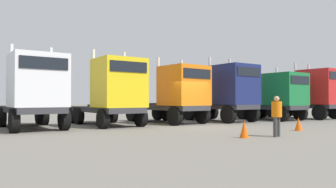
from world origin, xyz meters
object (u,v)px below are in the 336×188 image
(semi_truck_navy, at_px, (227,93))
(traffic_cone_far, at_px, (298,124))
(traffic_cone_near, at_px, (244,129))
(semi_truck_white, at_px, (35,91))
(semi_truck_green, at_px, (277,96))
(semi_truck_red, at_px, (312,93))
(semi_truck_orange, at_px, (177,94))
(semi_truck_yellow, at_px, (114,92))
(visitor_in_hivis, at_px, (277,113))

(semi_truck_navy, relative_size, traffic_cone_far, 10.22)
(traffic_cone_far, bearing_deg, traffic_cone_near, -167.31)
(semi_truck_white, relative_size, semi_truck_green, 1.08)
(semi_truck_green, xyz_separation_m, semi_truck_red, (3.65, -0.08, 0.21))
(semi_truck_green, relative_size, semi_truck_red, 0.90)
(semi_truck_orange, height_order, traffic_cone_near, semi_truck_orange)
(semi_truck_white, xyz_separation_m, semi_truck_yellow, (4.10, 0.04, -0.00))
(traffic_cone_near, bearing_deg, semi_truck_orange, 79.22)
(semi_truck_white, xyz_separation_m, traffic_cone_near, (6.76, -7.52, -1.57))
(semi_truck_red, bearing_deg, semi_truck_green, -99.06)
(semi_truck_white, height_order, semi_truck_green, semi_truck_white)
(semi_truck_yellow, xyz_separation_m, traffic_cone_far, (6.91, -6.60, -1.59))
(semi_truck_green, xyz_separation_m, traffic_cone_far, (-5.16, -6.01, -1.44))
(semi_truck_green, height_order, traffic_cone_near, semi_truck_green)
(semi_truck_white, relative_size, semi_truck_red, 0.98)
(visitor_in_hivis, bearing_deg, semi_truck_yellow, 8.09)
(semi_truck_navy, height_order, semi_truck_green, semi_truck_navy)
(semi_truck_green, distance_m, visitor_in_hivis, 10.87)
(semi_truck_white, distance_m, semi_truck_green, 16.18)
(semi_truck_red, bearing_deg, traffic_cone_far, -63.87)
(semi_truck_orange, xyz_separation_m, semi_truck_red, (11.61, -0.78, 0.13))
(semi_truck_red, bearing_deg, semi_truck_navy, -102.04)
(semi_truck_red, bearing_deg, visitor_in_hivis, -66.06)
(semi_truck_green, xyz_separation_m, visitor_in_hivis, (-8.01, -7.30, -0.82))
(semi_truck_orange, bearing_deg, semi_truck_navy, 77.37)
(semi_truck_white, bearing_deg, semi_truck_red, 82.05)
(semi_truck_green, bearing_deg, visitor_in_hivis, -54.05)
(semi_truck_yellow, bearing_deg, traffic_cone_near, 13.33)
(semi_truck_yellow, distance_m, traffic_cone_far, 9.69)
(semi_truck_navy, relative_size, semi_truck_red, 0.98)
(semi_truck_navy, height_order, semi_truck_red, same)
(semi_truck_red, height_order, visitor_in_hivis, semi_truck_red)
(semi_truck_yellow, distance_m, semi_truck_navy, 7.90)
(semi_truck_white, bearing_deg, semi_truck_orange, 84.92)
(semi_truck_orange, xyz_separation_m, semi_truck_navy, (3.78, -0.20, 0.11))
(traffic_cone_far, bearing_deg, semi_truck_navy, 81.36)
(semi_truck_white, relative_size, traffic_cone_near, 9.66)
(visitor_in_hivis, xyz_separation_m, traffic_cone_near, (-1.40, 0.33, -0.60))
(semi_truck_green, xyz_separation_m, traffic_cone_near, (-9.41, -6.97, -1.42))
(semi_truck_white, height_order, semi_truck_navy, semi_truck_navy)
(visitor_in_hivis, bearing_deg, semi_truck_orange, -19.57)
(semi_truck_white, bearing_deg, traffic_cone_far, 53.06)
(semi_truck_green, distance_m, traffic_cone_far, 8.06)
(traffic_cone_near, relative_size, traffic_cone_far, 1.06)
(semi_truck_red, height_order, traffic_cone_far, semi_truck_red)
(semi_truck_red, height_order, traffic_cone_near, semi_truck_red)
(traffic_cone_near, bearing_deg, semi_truck_green, 36.52)
(semi_truck_white, relative_size, semi_truck_yellow, 1.04)
(semi_truck_yellow, height_order, visitor_in_hivis, semi_truck_yellow)
(semi_truck_orange, xyz_separation_m, visitor_in_hivis, (-0.06, -8.00, -0.91))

